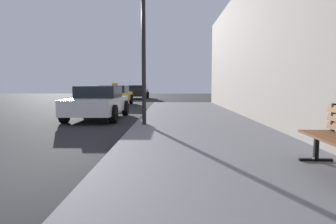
{
  "coord_description": "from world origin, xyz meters",
  "views": [
    {
      "loc": [
        3.09,
        -3.26,
        1.32
      ],
      "look_at": [
        3.03,
        4.11,
        0.62
      ],
      "focal_mm": 30.66,
      "sensor_mm": 36.0,
      "label": 1
    }
  ],
  "objects": [
    {
      "name": "car_yellow",
      "position": [
        -0.55,
        15.4,
        0.65
      ],
      "size": [
        2.0,
        4.37,
        1.43
      ],
      "rotation": [
        0.0,
        0.0,
        3.14
      ],
      "color": "yellow",
      "rests_on": "ground_plane"
    },
    {
      "name": "car_black",
      "position": [
        -0.07,
        24.18,
        0.65
      ],
      "size": [
        2.02,
        4.14,
        1.27
      ],
      "rotation": [
        0.0,
        0.0,
        3.14
      ],
      "color": "black",
      "rests_on": "ground_plane"
    },
    {
      "name": "street_lamp",
      "position": [
        2.32,
        5.12,
        3.21
      ],
      "size": [
        0.36,
        0.36,
        4.49
      ],
      "color": "black",
      "rests_on": "sidewalk"
    },
    {
      "name": "sidewalk",
      "position": [
        4.0,
        0.0,
        0.07
      ],
      "size": [
        4.0,
        32.0,
        0.15
      ],
      "primitive_type": "cube",
      "color": "slate",
      "rests_on": "ground_plane"
    },
    {
      "name": "car_white",
      "position": [
        0.28,
        7.87,
        0.64
      ],
      "size": [
        1.92,
        4.04,
        1.27
      ],
      "rotation": [
        0.0,
        0.0,
        3.14
      ],
      "color": "white",
      "rests_on": "ground_plane"
    }
  ]
}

